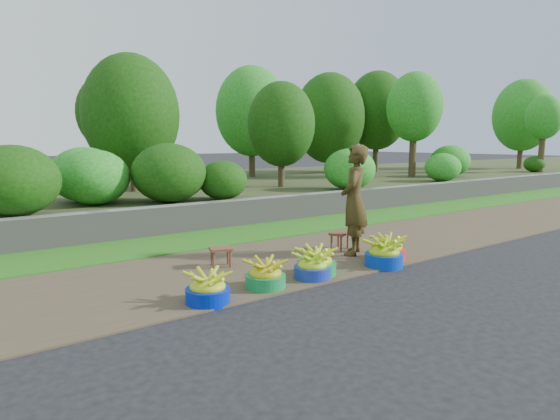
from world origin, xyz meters
TOP-DOWN VIEW (x-y plane):
  - ground_plane at (0.00, 0.00)m, footprint 120.00×120.00m
  - dirt_shoulder at (0.00, 1.25)m, footprint 80.00×2.50m
  - grass_verge at (0.00, 3.25)m, footprint 80.00×1.50m
  - retaining_wall at (0.00, 4.10)m, footprint 80.00×0.35m
  - earth_bank at (0.00, 9.00)m, footprint 80.00×10.00m
  - vegetation at (3.29, 7.93)m, footprint 36.10×7.43m
  - basin_a at (-2.12, 0.24)m, footprint 0.48×0.48m
  - basin_b at (-1.33, 0.30)m, footprint 0.48×0.48m
  - basin_c at (-0.62, 0.27)m, footprint 0.47×0.47m
  - basin_d at (-0.48, 0.36)m, footprint 0.51×0.51m
  - basin_e at (0.57, 0.15)m, footprint 0.53×0.53m
  - basin_f at (0.90, 0.35)m, footprint 0.50×0.50m
  - stool_left at (-1.30, 1.44)m, footprint 0.36×0.31m
  - stool_right at (0.75, 1.23)m, footprint 0.38×0.34m
  - vendor_woman at (0.71, 0.89)m, footprint 0.73×0.69m

SIDE VIEW (x-z plane):
  - ground_plane at x=0.00m, z-range 0.00..0.00m
  - dirt_shoulder at x=0.00m, z-range 0.00..0.02m
  - grass_verge at x=0.00m, z-range 0.00..0.04m
  - basin_c at x=-0.62m, z-range -0.02..0.33m
  - basin_b at x=-1.33m, z-range -0.02..0.34m
  - basin_a at x=-2.12m, z-range -0.02..0.34m
  - basin_f at x=0.90m, z-range -0.02..0.36m
  - basin_d at x=-0.48m, z-range -0.02..0.36m
  - basin_e at x=0.57m, z-range -0.02..0.38m
  - stool_left at x=-1.30m, z-range 0.10..0.37m
  - stool_right at x=0.75m, z-range 0.10..0.38m
  - earth_bank at x=0.00m, z-range 0.00..0.50m
  - retaining_wall at x=0.00m, z-range 0.00..0.55m
  - vendor_woman at x=0.71m, z-range 0.02..1.69m
  - vegetation at x=3.29m, z-range 0.50..4.59m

